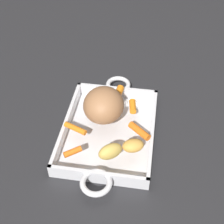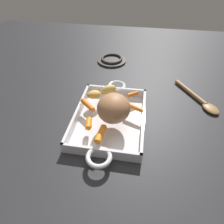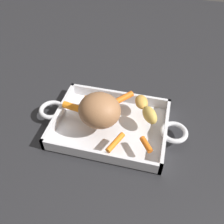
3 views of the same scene
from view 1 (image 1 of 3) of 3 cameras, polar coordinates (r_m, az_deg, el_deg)
ground_plane at (r=0.89m, az=-0.56°, el=-3.92°), size 2.06×2.06×0.00m
roasting_dish at (r=0.88m, az=-0.57°, el=-3.34°), size 0.43×0.24×0.04m
pork_roast at (r=0.85m, az=-1.49°, el=1.23°), size 0.12×0.12×0.09m
baby_carrot_center_right at (r=0.94m, az=1.04°, el=2.98°), size 0.07×0.03×0.02m
baby_carrot_southwest at (r=0.84m, az=4.81°, el=-3.33°), size 0.06×0.06×0.02m
baby_carrot_northwest at (r=0.85m, az=-6.46°, el=-2.87°), size 0.04×0.07×0.02m
baby_carrot_short at (r=0.90m, az=3.65°, el=1.02°), size 0.05×0.03×0.02m
baby_carrot_long at (r=0.80m, az=-6.93°, el=-6.94°), size 0.04×0.05×0.02m
potato_golden_large at (r=0.78m, az=-0.30°, el=-6.93°), size 0.06×0.07×0.04m
potato_halved at (r=0.80m, az=3.71°, el=-5.91°), size 0.05×0.06×0.03m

